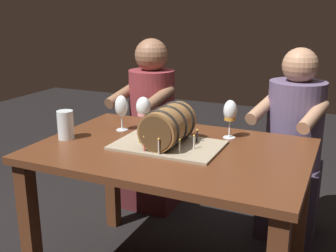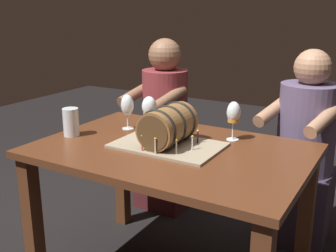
{
  "view_description": "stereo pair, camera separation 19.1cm",
  "coord_description": "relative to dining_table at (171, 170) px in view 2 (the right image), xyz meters",
  "views": [
    {
      "loc": [
        0.73,
        -1.67,
        1.35
      ],
      "look_at": [
        -0.02,
        0.01,
        0.82
      ],
      "focal_mm": 43.9,
      "sensor_mm": 36.0,
      "label": 1
    },
    {
      "loc": [
        0.9,
        -1.58,
        1.35
      ],
      "look_at": [
        -0.02,
        0.01,
        0.82
      ],
      "focal_mm": 43.9,
      "sensor_mm": 36.0,
      "label": 2
    }
  ],
  "objects": [
    {
      "name": "person_seated_left",
      "position": [
        -0.46,
        0.72,
        -0.09
      ],
      "size": [
        0.38,
        0.48,
        1.17
      ],
      "color": "#4C1B1E",
      "rests_on": "ground"
    },
    {
      "name": "person_seated_right",
      "position": [
        0.46,
        0.72,
        -0.09
      ],
      "size": [
        0.44,
        0.52,
        1.14
      ],
      "color": "#372D40",
      "rests_on": "ground"
    },
    {
      "name": "wine_glass_rose",
      "position": [
        -0.26,
        0.22,
        0.23
      ],
      "size": [
        0.08,
        0.08,
        0.18
      ],
      "color": "white",
      "rests_on": "dining_table"
    },
    {
      "name": "wine_glass_empty",
      "position": [
        -0.35,
        0.15,
        0.24
      ],
      "size": [
        0.07,
        0.07,
        0.19
      ],
      "color": "white",
      "rests_on": "dining_table"
    },
    {
      "name": "wine_glass_amber",
      "position": [
        0.2,
        0.25,
        0.25
      ],
      "size": [
        0.07,
        0.07,
        0.19
      ],
      "color": "white",
      "rests_on": "dining_table"
    },
    {
      "name": "beer_pint",
      "position": [
        -0.53,
        -0.09,
        0.18
      ],
      "size": [
        0.08,
        0.08,
        0.14
      ],
      "color": "white",
      "rests_on": "dining_table"
    },
    {
      "name": "barrel_cake",
      "position": [
        -0.02,
        0.01,
        0.2
      ],
      "size": [
        0.5,
        0.33,
        0.2
      ],
      "color": "gray",
      "rests_on": "dining_table"
    },
    {
      "name": "dining_table",
      "position": [
        0.0,
        0.0,
        0.0
      ],
      "size": [
        1.26,
        0.85,
        0.72
      ],
      "color": "#562D19",
      "rests_on": "ground"
    }
  ]
}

